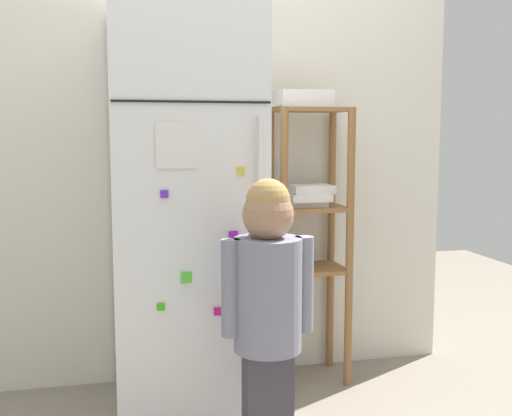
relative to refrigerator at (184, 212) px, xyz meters
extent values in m
plane|color=gray|center=(0.16, -0.02, -0.84)|extent=(6.00, 6.00, 0.00)
cube|color=silver|center=(0.16, 0.35, 0.25)|extent=(2.38, 0.03, 2.19)
cube|color=white|center=(0.00, 0.00, 0.00)|extent=(0.59, 0.64, 1.69)
cube|color=black|center=(0.00, -0.32, 0.44)|extent=(0.57, 0.01, 0.01)
cylinder|color=silver|center=(0.23, -0.35, 0.15)|extent=(0.02, 0.02, 0.46)
cube|color=white|center=(-0.06, -0.33, 0.28)|extent=(0.16, 0.01, 0.17)
cube|color=#35C211|center=(-0.13, -0.33, -0.31)|extent=(0.03, 0.02, 0.03)
cube|color=#602FC9|center=(-0.11, -0.33, 0.11)|extent=(0.03, 0.02, 0.03)
cube|color=gold|center=(0.17, -0.33, 0.19)|extent=(0.03, 0.01, 0.03)
cube|color=#5CE33A|center=(-0.03, -0.33, -0.20)|extent=(0.04, 0.02, 0.04)
cube|color=#CC196F|center=(0.08, -0.33, -0.34)|extent=(0.03, 0.01, 0.03)
cube|color=purple|center=(0.14, -0.33, -0.05)|extent=(0.04, 0.02, 0.04)
cube|color=#443E49|center=(0.23, -0.53, -0.64)|extent=(0.17, 0.10, 0.42)
cylinder|color=gray|center=(0.23, -0.53, -0.23)|extent=(0.24, 0.24, 0.40)
sphere|color=gray|center=(0.23, -0.46, -0.04)|extent=(0.10, 0.10, 0.10)
sphere|color=#A87A5B|center=(0.23, -0.53, 0.05)|extent=(0.18, 0.18, 0.18)
sphere|color=tan|center=(0.23, -0.53, 0.10)|extent=(0.15, 0.15, 0.15)
cylinder|color=gray|center=(0.10, -0.53, -0.20)|extent=(0.07, 0.07, 0.34)
cylinder|color=gray|center=(0.36, -0.53, -0.20)|extent=(0.07, 0.07, 0.34)
cylinder|color=olive|center=(0.45, 0.06, -0.20)|extent=(0.04, 0.04, 1.28)
cylinder|color=olive|center=(0.76, 0.06, -0.20)|extent=(0.04, 0.04, 1.28)
cylinder|color=olive|center=(0.45, 0.30, -0.20)|extent=(0.04, 0.04, 1.28)
cylinder|color=olive|center=(0.76, 0.30, -0.20)|extent=(0.04, 0.04, 1.28)
cube|color=olive|center=(0.60, 0.18, 0.43)|extent=(0.33, 0.26, 0.02)
cube|color=olive|center=(0.60, 0.18, -0.02)|extent=(0.33, 0.26, 0.02)
cube|color=olive|center=(0.60, 0.18, -0.31)|extent=(0.33, 0.26, 0.02)
cube|color=white|center=(0.58, 0.19, 0.00)|extent=(0.20, 0.16, 0.03)
cube|color=white|center=(0.59, 0.16, 0.03)|extent=(0.19, 0.16, 0.03)
cube|color=white|center=(0.62, 0.19, 0.06)|extent=(0.19, 0.16, 0.04)
cylinder|color=beige|center=(0.54, 0.18, -0.28)|extent=(0.10, 0.10, 0.05)
cube|color=white|center=(0.57, 0.19, 0.44)|extent=(0.24, 0.19, 0.01)
cube|color=white|center=(0.57, 0.09, 0.48)|extent=(0.24, 0.01, 0.08)
cube|color=white|center=(0.57, 0.28, 0.48)|extent=(0.24, 0.01, 0.08)
cube|color=white|center=(0.45, 0.19, 0.48)|extent=(0.01, 0.19, 0.08)
cube|color=white|center=(0.69, 0.19, 0.48)|extent=(0.01, 0.19, 0.08)
sphere|color=red|center=(0.60, 0.20, 0.48)|extent=(0.08, 0.08, 0.08)
sphere|color=red|center=(0.61, 0.16, 0.48)|extent=(0.07, 0.07, 0.07)
sphere|color=#9E310F|center=(0.53, 0.17, 0.48)|extent=(0.07, 0.07, 0.07)
sphere|color=orange|center=(0.56, 0.21, 0.48)|extent=(0.08, 0.08, 0.08)
camera|label=1|loc=(-0.30, -2.60, 0.33)|focal=44.15mm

